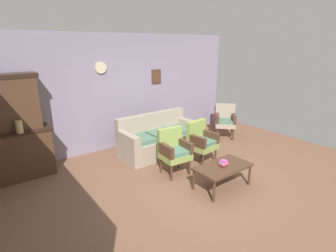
{
  "coord_description": "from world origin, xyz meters",
  "views": [
    {
      "loc": [
        -3.01,
        -3.1,
        2.46
      ],
      "look_at": [
        0.09,
        1.01,
        0.85
      ],
      "focal_mm": 28.18,
      "sensor_mm": 36.0,
      "label": 1
    }
  ],
  "objects_px": {
    "floral_couch": "(159,139)",
    "wingback_chair_by_fireplace": "(225,119)",
    "floor_vase_by_wall": "(218,117)",
    "armchair_near_couch_end": "(201,140)",
    "book_stack_on_table": "(223,163)",
    "coffee_table": "(223,168)",
    "vase_on_cabinet": "(19,127)",
    "armchair_by_doorway": "(174,149)",
    "side_cabinet": "(20,154)"
  },
  "relations": [
    {
      "from": "floral_couch",
      "to": "wingback_chair_by_fireplace",
      "type": "relative_size",
      "value": 2.08
    },
    {
      "from": "floor_vase_by_wall",
      "to": "floral_couch",
      "type": "bearing_deg",
      "value": -169.04
    },
    {
      "from": "floral_couch",
      "to": "floor_vase_by_wall",
      "type": "distance_m",
      "value": 2.6
    },
    {
      "from": "armchair_near_couch_end",
      "to": "book_stack_on_table",
      "type": "distance_m",
      "value": 1.09
    },
    {
      "from": "wingback_chair_by_fireplace",
      "to": "coffee_table",
      "type": "relative_size",
      "value": 0.9
    },
    {
      "from": "vase_on_cabinet",
      "to": "wingback_chair_by_fireplace",
      "type": "relative_size",
      "value": 0.25
    },
    {
      "from": "armchair_by_doorway",
      "to": "floor_vase_by_wall",
      "type": "bearing_deg",
      "value": 27.74
    },
    {
      "from": "vase_on_cabinet",
      "to": "side_cabinet",
      "type": "bearing_deg",
      "value": 102.16
    },
    {
      "from": "floral_couch",
      "to": "floor_vase_by_wall",
      "type": "height_order",
      "value": "floral_couch"
    },
    {
      "from": "coffee_table",
      "to": "floor_vase_by_wall",
      "type": "bearing_deg",
      "value": 44.03
    },
    {
      "from": "armchair_near_couch_end",
      "to": "wingback_chair_by_fireplace",
      "type": "bearing_deg",
      "value": 25.3
    },
    {
      "from": "book_stack_on_table",
      "to": "vase_on_cabinet",
      "type": "bearing_deg",
      "value": 138.59
    },
    {
      "from": "vase_on_cabinet",
      "to": "armchair_near_couch_end",
      "type": "bearing_deg",
      "value": -23.98
    },
    {
      "from": "coffee_table",
      "to": "side_cabinet",
      "type": "bearing_deg",
      "value": 136.8
    },
    {
      "from": "armchair_by_doorway",
      "to": "armchair_near_couch_end",
      "type": "bearing_deg",
      "value": 3.66
    },
    {
      "from": "armchair_near_couch_end",
      "to": "coffee_table",
      "type": "height_order",
      "value": "armchair_near_couch_end"
    },
    {
      "from": "coffee_table",
      "to": "book_stack_on_table",
      "type": "relative_size",
      "value": 6.59
    },
    {
      "from": "vase_on_cabinet",
      "to": "book_stack_on_table",
      "type": "distance_m",
      "value": 3.68
    },
    {
      "from": "armchair_by_doorway",
      "to": "floor_vase_by_wall",
      "type": "relative_size",
      "value": 1.32
    },
    {
      "from": "book_stack_on_table",
      "to": "side_cabinet",
      "type": "bearing_deg",
      "value": 136.94
    },
    {
      "from": "side_cabinet",
      "to": "book_stack_on_table",
      "type": "relative_size",
      "value": 7.61
    },
    {
      "from": "coffee_table",
      "to": "book_stack_on_table",
      "type": "bearing_deg",
      "value": 6.37
    },
    {
      "from": "coffee_table",
      "to": "floor_vase_by_wall",
      "type": "distance_m",
      "value": 3.57
    },
    {
      "from": "armchair_by_doorway",
      "to": "floor_vase_by_wall",
      "type": "height_order",
      "value": "armchair_by_doorway"
    },
    {
      "from": "book_stack_on_table",
      "to": "floor_vase_by_wall",
      "type": "bearing_deg",
      "value": 44.15
    },
    {
      "from": "wingback_chair_by_fireplace",
      "to": "side_cabinet",
      "type": "bearing_deg",
      "value": 170.55
    },
    {
      "from": "vase_on_cabinet",
      "to": "floor_vase_by_wall",
      "type": "height_order",
      "value": "vase_on_cabinet"
    },
    {
      "from": "coffee_table",
      "to": "floor_vase_by_wall",
      "type": "relative_size",
      "value": 1.47
    },
    {
      "from": "side_cabinet",
      "to": "armchair_near_couch_end",
      "type": "height_order",
      "value": "side_cabinet"
    },
    {
      "from": "vase_on_cabinet",
      "to": "book_stack_on_table",
      "type": "bearing_deg",
      "value": -41.41
    },
    {
      "from": "coffee_table",
      "to": "vase_on_cabinet",
      "type": "bearing_deg",
      "value": 138.45
    },
    {
      "from": "armchair_by_doorway",
      "to": "armchair_near_couch_end",
      "type": "relative_size",
      "value": 1.0
    },
    {
      "from": "armchair_near_couch_end",
      "to": "book_stack_on_table",
      "type": "relative_size",
      "value": 5.93
    },
    {
      "from": "armchair_by_doorway",
      "to": "coffee_table",
      "type": "xyz_separation_m",
      "value": [
        0.34,
        -0.95,
        -0.12
      ]
    },
    {
      "from": "coffee_table",
      "to": "floral_couch",
      "type": "bearing_deg",
      "value": 89.41
    },
    {
      "from": "armchair_near_couch_end",
      "to": "vase_on_cabinet",
      "type": "bearing_deg",
      "value": 156.02
    },
    {
      "from": "wingback_chair_by_fireplace",
      "to": "coffee_table",
      "type": "xyz_separation_m",
      "value": [
        -2.08,
        -1.78,
        -0.12
      ]
    },
    {
      "from": "vase_on_cabinet",
      "to": "armchair_by_doorway",
      "type": "bearing_deg",
      "value": -31.47
    },
    {
      "from": "vase_on_cabinet",
      "to": "floral_couch",
      "type": "height_order",
      "value": "vase_on_cabinet"
    },
    {
      "from": "side_cabinet",
      "to": "floral_couch",
      "type": "xyz_separation_m",
      "value": [
        2.77,
        -0.59,
        -0.14
      ]
    },
    {
      "from": "side_cabinet",
      "to": "armchair_by_doorway",
      "type": "height_order",
      "value": "side_cabinet"
    },
    {
      "from": "vase_on_cabinet",
      "to": "armchair_near_couch_end",
      "type": "relative_size",
      "value": 0.25
    },
    {
      "from": "armchair_near_couch_end",
      "to": "book_stack_on_table",
      "type": "bearing_deg",
      "value": -113.06
    },
    {
      "from": "floor_vase_by_wall",
      "to": "armchair_near_couch_end",
      "type": "bearing_deg",
      "value": -145.21
    },
    {
      "from": "armchair_by_doorway",
      "to": "floral_couch",
      "type": "bearing_deg",
      "value": 70.78
    },
    {
      "from": "floral_couch",
      "to": "armchair_near_couch_end",
      "type": "bearing_deg",
      "value": -67.06
    },
    {
      "from": "side_cabinet",
      "to": "floral_couch",
      "type": "height_order",
      "value": "side_cabinet"
    },
    {
      "from": "wingback_chair_by_fireplace",
      "to": "floor_vase_by_wall",
      "type": "height_order",
      "value": "wingback_chair_by_fireplace"
    },
    {
      "from": "book_stack_on_table",
      "to": "armchair_near_couch_end",
      "type": "bearing_deg",
      "value": 66.94
    },
    {
      "from": "armchair_by_doorway",
      "to": "wingback_chair_by_fireplace",
      "type": "bearing_deg",
      "value": 18.84
    }
  ]
}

